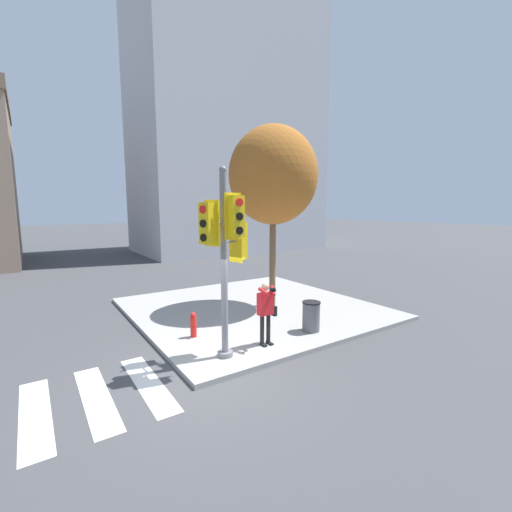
# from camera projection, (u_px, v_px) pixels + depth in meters

# --- Properties ---
(ground_plane) EXTENTS (160.00, 160.00, 0.00)m
(ground_plane) POSITION_uv_depth(u_px,v_px,m) (207.00, 374.00, 7.62)
(ground_plane) COLOR #424244
(sidewalk_corner) EXTENTS (8.00, 8.00, 0.13)m
(sidewalk_corner) POSITION_uv_depth(u_px,v_px,m) (252.00, 308.00, 12.42)
(sidewalk_corner) COLOR #9E9B96
(sidewalk_corner) RESTS_ON ground_plane
(crosswalk_stripes) EXTENTS (5.54, 2.78, 0.01)m
(crosswalk_stripes) POSITION_uv_depth(u_px,v_px,m) (0.00, 425.00, 5.84)
(crosswalk_stripes) COLOR silver
(crosswalk_stripes) RESTS_ON ground_plane
(traffic_signal_pole) EXTENTS (1.34, 1.36, 4.49)m
(traffic_signal_pole) POSITION_uv_depth(u_px,v_px,m) (224.00, 240.00, 7.87)
(traffic_signal_pole) COLOR slate
(traffic_signal_pole) RESTS_ON sidewalk_corner
(person_photographer) EXTENTS (0.58, 0.54, 1.65)m
(person_photographer) POSITION_uv_depth(u_px,v_px,m) (266.00, 308.00, 8.85)
(person_photographer) COLOR black
(person_photographer) RESTS_ON sidewalk_corner
(street_tree) EXTENTS (3.13, 3.13, 6.41)m
(street_tree) POSITION_uv_depth(u_px,v_px,m) (273.00, 176.00, 12.00)
(street_tree) COLOR brown
(street_tree) RESTS_ON sidewalk_corner
(fire_hydrant) EXTENTS (0.17, 0.23, 0.70)m
(fire_hydrant) POSITION_uv_depth(u_px,v_px,m) (193.00, 325.00, 9.45)
(fire_hydrant) COLOR red
(fire_hydrant) RESTS_ON sidewalk_corner
(trash_bin) EXTENTS (0.53, 0.53, 0.87)m
(trash_bin) POSITION_uv_depth(u_px,v_px,m) (311.00, 316.00, 9.91)
(trash_bin) COLOR #5B5B60
(trash_bin) RESTS_ON sidewalk_corner
(building_right) EXTENTS (15.48, 8.89, 22.30)m
(building_right) POSITION_uv_depth(u_px,v_px,m) (228.00, 120.00, 29.22)
(building_right) COLOR #BCBCC1
(building_right) RESTS_ON ground_plane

